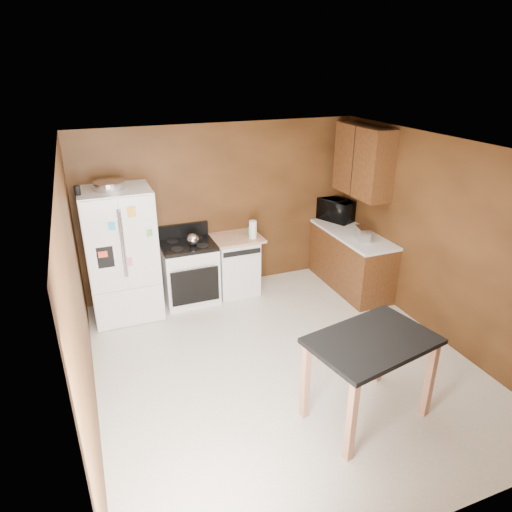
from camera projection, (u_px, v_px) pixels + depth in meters
floor at (283, 363)px, 5.40m from camera, size 4.50×4.50×0.00m
ceiling at (289, 151)px, 4.40m from camera, size 4.50×4.50×0.00m
wall_back at (223, 209)px, 6.82m from camera, size 4.20×0.00×4.20m
wall_front at (430, 403)px, 2.98m from camera, size 4.20×0.00×4.20m
wall_left at (79, 303)px, 4.20m from camera, size 0.00×4.50×4.50m
wall_right at (441, 241)px, 5.60m from camera, size 0.00×4.50×4.50m
roasting_pan at (109, 185)px, 5.73m from camera, size 0.39×0.39×0.10m
pen_cup at (77, 190)px, 5.48m from camera, size 0.07×0.07×0.11m
kettle at (193, 239)px, 6.38m from camera, size 0.17×0.17×0.17m
paper_towel at (253, 230)px, 6.65m from camera, size 0.15×0.15×0.26m
green_canister at (251, 231)px, 6.81m from camera, size 0.12×0.12×0.11m
toaster at (363, 234)px, 6.56m from camera, size 0.22×0.30×0.19m
microwave at (335, 210)px, 7.35m from camera, size 0.59×0.68×0.32m
refrigerator at (122, 254)px, 6.11m from camera, size 0.90×0.80×1.80m
gas_range at (189, 271)px, 6.64m from camera, size 0.76×0.68×1.10m
dishwasher at (235, 264)px, 6.91m from camera, size 0.78×0.63×0.89m
right_cabinets at (354, 231)px, 6.91m from camera, size 0.63×1.58×2.45m
island at (371, 352)px, 4.32m from camera, size 1.30×0.99×0.91m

